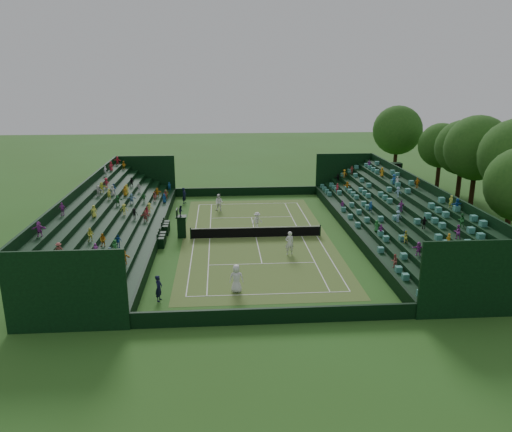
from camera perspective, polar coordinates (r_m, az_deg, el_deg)
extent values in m
plane|color=#2E561B|center=(44.50, 0.00, -2.48)|extent=(160.00, 160.00, 0.00)
cube|color=#2F6B23|center=(44.50, 0.00, -2.47)|extent=(12.97, 26.77, 0.01)
cube|color=black|center=(59.63, -1.11, 2.83)|extent=(17.17, 0.20, 1.00)
cube|color=black|center=(29.70, 2.27, -11.31)|extent=(17.17, 0.20, 1.00)
cube|color=black|center=(45.72, 10.67, -1.59)|extent=(0.20, 31.77, 1.00)
cube|color=black|center=(44.57, -10.95, -2.07)|extent=(0.20, 31.77, 1.00)
cube|color=black|center=(45.85, 11.27, -1.58)|extent=(0.80, 32.00, 1.00)
cube|color=black|center=(46.00, 12.25, -1.28)|extent=(0.80, 32.00, 1.45)
cube|color=black|center=(46.17, 13.22, -0.99)|extent=(0.80, 32.00, 1.90)
cube|color=black|center=(46.35, 14.18, -0.70)|extent=(0.80, 32.00, 2.35)
cube|color=black|center=(46.54, 15.14, -0.41)|extent=(0.80, 32.00, 2.80)
cube|color=black|center=(46.75, 16.08, -0.12)|extent=(0.80, 32.00, 3.25)
cube|color=black|center=(46.97, 17.02, 0.16)|extent=(0.80, 32.00, 3.70)
cube|color=black|center=(47.20, 17.95, 0.44)|extent=(0.80, 32.00, 4.15)
cube|color=black|center=(47.30, 18.55, 0.89)|extent=(0.20, 32.00, 4.90)
cube|color=black|center=(44.63, -11.59, -2.08)|extent=(0.80, 32.00, 1.00)
cube|color=black|center=(44.68, -12.62, -1.82)|extent=(0.80, 32.00, 1.45)
cube|color=black|center=(44.74, -13.65, -1.57)|extent=(0.80, 32.00, 1.90)
cube|color=black|center=(44.81, -14.68, -1.31)|extent=(0.80, 32.00, 2.35)
cube|color=black|center=(44.90, -15.70, -1.05)|extent=(0.80, 32.00, 2.80)
cube|color=black|center=(45.01, -16.72, -0.79)|extent=(0.80, 32.00, 3.25)
cube|color=black|center=(45.13, -17.74, -0.54)|extent=(0.80, 32.00, 3.70)
cube|color=black|center=(45.27, -18.74, -0.28)|extent=(0.80, 32.00, 4.15)
cube|color=black|center=(45.30, -19.40, 0.16)|extent=(0.20, 32.00, 4.90)
cylinder|color=black|center=(44.31, -7.49, -1.98)|extent=(0.10, 0.10, 1.06)
cylinder|color=black|center=(45.11, 7.35, -1.65)|extent=(0.10, 0.10, 1.06)
cube|color=black|center=(44.36, 0.00, -1.91)|extent=(11.57, 0.02, 0.86)
cube|color=white|center=(44.21, 0.00, -1.33)|extent=(11.57, 0.04, 0.07)
cylinder|color=black|center=(62.74, 14.61, 3.91)|extent=(0.16, 0.16, 3.00)
cylinder|color=black|center=(63.23, 15.90, 3.90)|extent=(0.16, 0.16, 3.00)
cube|color=black|center=(62.65, 15.38, 5.51)|extent=(2.00, 1.00, 0.80)
cylinder|color=black|center=(51.76, 26.98, 0.55)|extent=(0.50, 0.50, 3.73)
cylinder|color=black|center=(56.97, 23.41, 2.22)|extent=(0.50, 0.50, 3.64)
sphere|color=#1E4B15|center=(56.11, 23.97, 7.13)|extent=(6.66, 6.66, 6.66)
cylinder|color=black|center=(61.06, 22.12, 3.07)|extent=(0.50, 0.50, 3.33)
sphere|color=#1E4B15|center=(60.30, 22.57, 7.25)|extent=(6.08, 6.08, 6.08)
cylinder|color=black|center=(66.59, 20.05, 4.13)|extent=(0.50, 0.50, 2.99)
sphere|color=#1E4B15|center=(65.94, 20.39, 7.58)|extent=(5.47, 5.47, 5.47)
cylinder|color=black|center=(71.62, 15.57, 5.54)|extent=(0.50, 0.50, 3.60)
sphere|color=#1E4B15|center=(70.94, 15.87, 9.42)|extent=(6.58, 6.58, 6.58)
cube|color=black|center=(44.81, -8.49, -1.28)|extent=(0.72, 0.72, 1.86)
cube|color=black|center=(44.53, -8.54, -0.08)|extent=(0.93, 0.93, 0.10)
cube|color=black|center=(44.46, -9.03, 0.36)|extent=(0.08, 0.93, 0.72)
imported|color=black|center=(44.39, -8.57, 0.58)|extent=(0.42, 0.51, 0.96)
cube|color=black|center=(42.52, -10.81, -3.04)|extent=(0.55, 0.55, 0.88)
cube|color=black|center=(42.38, -11.22, -2.35)|extent=(0.07, 0.55, 0.55)
cube|color=black|center=(43.28, -10.70, -2.70)|extent=(0.55, 0.55, 0.88)
cube|color=black|center=(43.14, -11.09, -2.01)|extent=(0.07, 0.55, 0.55)
cube|color=black|center=(44.03, -10.58, -2.36)|extent=(0.55, 0.55, 0.88)
cube|color=black|center=(43.89, -10.98, -1.69)|extent=(0.07, 0.55, 0.55)
cube|color=black|center=(45.73, -10.35, -1.65)|extent=(0.55, 0.55, 0.88)
cube|color=black|center=(45.60, -10.73, -1.00)|extent=(0.07, 0.55, 0.55)
cube|color=black|center=(46.49, -10.25, -1.35)|extent=(0.55, 0.55, 0.88)
cube|color=black|center=(46.36, -10.62, -0.71)|extent=(0.07, 0.55, 0.55)
cube|color=black|center=(47.25, -10.15, -1.07)|extent=(0.55, 0.55, 0.88)
cube|color=black|center=(47.12, -10.52, -0.43)|extent=(0.07, 0.55, 0.55)
imported|color=white|center=(33.42, -2.25, -7.16)|extent=(0.98, 0.67, 1.95)
imported|color=white|center=(40.20, 3.85, -3.09)|extent=(0.77, 0.55, 1.96)
imported|color=white|center=(52.93, -4.24, 1.54)|extent=(1.09, 0.98, 1.83)
imported|color=white|center=(46.67, 0.13, -0.53)|extent=(1.23, 1.06, 1.64)
imported|color=black|center=(56.52, -8.20, 2.33)|extent=(0.65, 0.77, 1.79)
imported|color=black|center=(32.86, -11.05, -8.10)|extent=(0.55, 0.71, 1.73)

